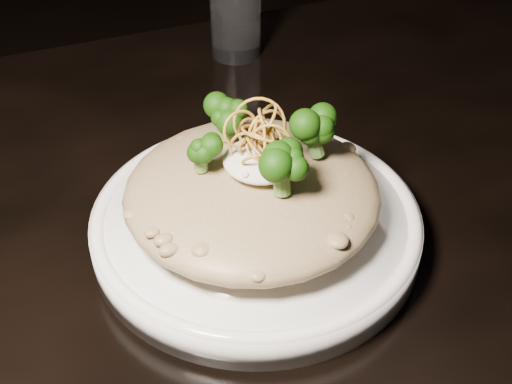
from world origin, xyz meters
The scene contains 7 objects.
table centered at (0.00, 0.00, 0.67)m, with size 1.10×0.80×0.75m.
plate centered at (0.00, -0.04, 0.76)m, with size 0.29×0.29×0.03m, color white.
risotto centered at (0.00, -0.03, 0.80)m, with size 0.22×0.22×0.05m, color brown.
broccoli centered at (0.01, -0.03, 0.85)m, with size 0.14×0.14×0.05m, color black, non-canonical shape.
cheese centered at (0.01, -0.04, 0.84)m, with size 0.06×0.06×0.02m, color silver.
shallots centered at (0.01, -0.04, 0.87)m, with size 0.06×0.06×0.04m, color #8B5F1D, non-canonical shape.
drinking_glass centered at (0.11, 0.30, 0.81)m, with size 0.06×0.06×0.11m, color silver.
Camera 1 is at (-0.17, -0.48, 1.19)m, focal length 50.00 mm.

